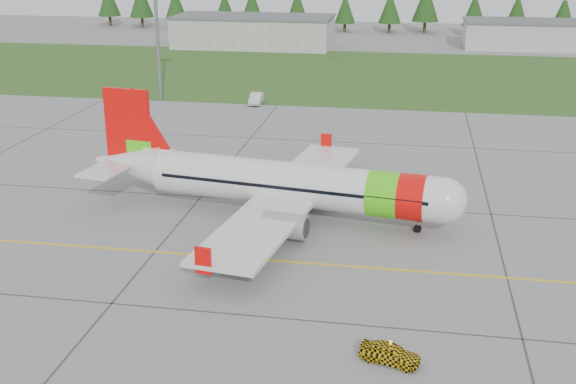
# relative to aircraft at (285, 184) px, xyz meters

# --- Properties ---
(ground) EXTENTS (320.00, 320.00, 0.00)m
(ground) POSITION_rel_aircraft_xyz_m (6.83, -16.70, -2.81)
(ground) COLOR gray
(ground) RESTS_ON ground
(aircraft) EXTENTS (32.09, 29.87, 9.75)m
(aircraft) POSITION_rel_aircraft_xyz_m (0.00, 0.00, 0.00)
(aircraft) COLOR silver
(aircraft) RESTS_ON ground
(follow_me_car) EXTENTS (1.46, 1.60, 3.33)m
(follow_me_car) POSITION_rel_aircraft_xyz_m (9.37, -20.36, -1.15)
(follow_me_car) COLOR yellow
(follow_me_car) RESTS_ON ground
(service_van) EXTENTS (1.64, 1.56, 4.52)m
(service_van) POSITION_rel_aircraft_xyz_m (-11.29, 40.86, -0.55)
(service_van) COLOR silver
(service_van) RESTS_ON ground
(grass_strip) EXTENTS (320.00, 50.00, 0.03)m
(grass_strip) POSITION_rel_aircraft_xyz_m (6.83, 65.30, -2.80)
(grass_strip) COLOR #30561E
(grass_strip) RESTS_ON ground
(taxi_guideline) EXTENTS (120.00, 0.25, 0.02)m
(taxi_guideline) POSITION_rel_aircraft_xyz_m (6.83, -8.70, -2.80)
(taxi_guideline) COLOR gold
(taxi_guideline) RESTS_ON ground
(hangar_west) EXTENTS (32.00, 14.00, 6.00)m
(hangar_west) POSITION_rel_aircraft_xyz_m (-23.17, 93.30, 0.19)
(hangar_west) COLOR #A8A8A3
(hangar_west) RESTS_ON ground
(hangar_east) EXTENTS (24.00, 12.00, 5.20)m
(hangar_east) POSITION_rel_aircraft_xyz_m (31.83, 101.30, -0.21)
(hangar_east) COLOR #A8A8A3
(hangar_east) RESTS_ON ground
(floodlight_mast) EXTENTS (0.50, 0.50, 20.00)m
(floodlight_mast) POSITION_rel_aircraft_xyz_m (-25.17, 41.30, 7.19)
(floodlight_mast) COLOR slate
(floodlight_mast) RESTS_ON ground
(treeline) EXTENTS (160.00, 8.00, 10.00)m
(treeline) POSITION_rel_aircraft_xyz_m (6.83, 121.30, 2.19)
(treeline) COLOR #1C3F14
(treeline) RESTS_ON ground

